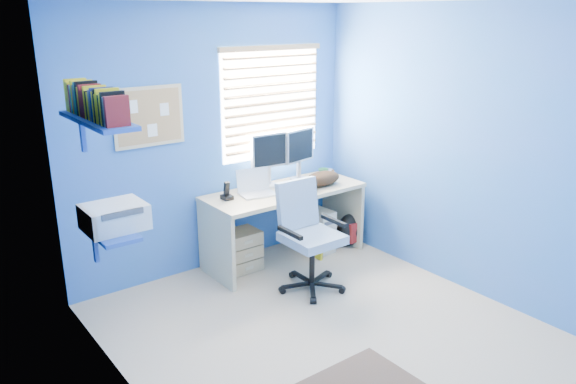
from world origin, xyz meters
TOP-DOWN VIEW (x-y plane):
  - floor at (0.00, 0.00)m, footprint 3.00×3.20m
  - wall_back at (0.00, 1.60)m, footprint 3.00×0.01m
  - wall_front at (0.00, -1.60)m, footprint 3.00×0.01m
  - wall_left at (-1.50, 0.00)m, footprint 0.01×3.20m
  - wall_right at (1.50, 0.00)m, footprint 0.01×3.20m
  - desk at (0.56, 1.26)m, footprint 1.62×0.65m
  - laptop at (0.26, 1.28)m, footprint 0.37×0.32m
  - monitor_left at (0.51, 1.45)m, footprint 0.41×0.14m
  - monitor_right at (0.89, 1.44)m, footprint 0.42×0.19m
  - phone at (-0.04, 1.34)m, footprint 0.09×0.11m
  - mug at (1.14, 1.34)m, footprint 0.10×0.09m
  - cd_spindle at (1.22, 1.38)m, footprint 0.13×0.13m
  - cat at (0.95, 1.14)m, footprint 0.46×0.35m
  - tower_pc at (0.99, 1.27)m, footprint 0.20×0.45m
  - drawer_boxes at (0.07, 1.31)m, footprint 0.35×0.28m
  - yellow_book at (0.85, 1.07)m, footprint 0.03×0.17m
  - backpack at (1.33, 1.11)m, footprint 0.32×0.25m
  - office_chair at (0.37, 0.63)m, footprint 0.58×0.58m
  - window_blinds at (0.65, 1.57)m, footprint 1.15×0.05m
  - corkboard at (-0.65, 1.58)m, footprint 0.64×0.02m
  - wall_shelves at (-1.35, 0.75)m, footprint 0.42×0.90m

SIDE VIEW (x-z plane):
  - floor at x=0.00m, z-range 0.00..0.00m
  - yellow_book at x=0.85m, z-range 0.00..0.24m
  - backpack at x=1.33m, z-range 0.00..0.36m
  - drawer_boxes at x=0.07m, z-range 0.00..0.41m
  - tower_pc at x=0.99m, z-range 0.00..0.45m
  - office_chair at x=0.37m, z-range -0.12..0.85m
  - desk at x=0.56m, z-range 0.00..0.74m
  - cd_spindle at x=1.22m, z-range 0.74..0.81m
  - mug at x=1.14m, z-range 0.74..0.84m
  - cat at x=0.95m, z-range 0.74..0.89m
  - phone at x=-0.04m, z-range 0.74..0.91m
  - laptop at x=0.26m, z-range 0.74..0.96m
  - monitor_left at x=0.51m, z-range 0.74..1.28m
  - monitor_right at x=0.89m, z-range 0.74..1.28m
  - wall_back at x=0.00m, z-range 0.00..2.50m
  - wall_front at x=0.00m, z-range 0.00..2.50m
  - wall_left at x=-1.50m, z-range 0.00..2.50m
  - wall_right at x=1.50m, z-range 0.00..2.50m
  - wall_shelves at x=-1.35m, z-range 0.91..1.96m
  - corkboard at x=-0.65m, z-range 1.29..1.81m
  - window_blinds at x=0.65m, z-range 1.00..2.10m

